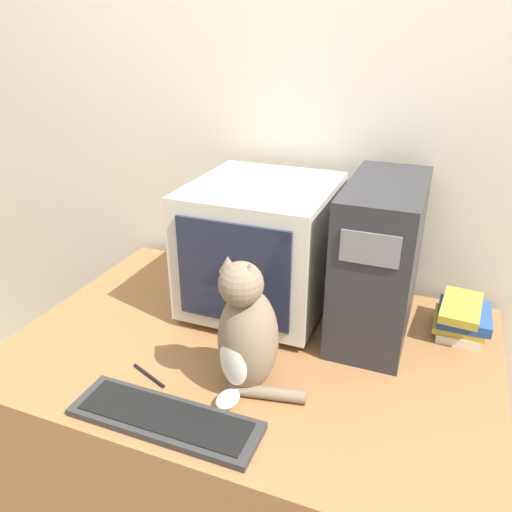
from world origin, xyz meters
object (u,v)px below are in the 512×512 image
(keyboard, at_px, (165,419))
(book_stack, at_px, (461,318))
(crt_monitor, at_px, (262,246))
(computer_tower, at_px, (379,259))
(pen, at_px, (149,375))
(cat, at_px, (247,335))

(keyboard, distance_m, book_stack, 0.93)
(crt_monitor, distance_m, computer_tower, 0.37)
(crt_monitor, height_order, keyboard, crt_monitor)
(book_stack, height_order, pen, book_stack)
(computer_tower, bearing_deg, cat, -121.57)
(keyboard, distance_m, cat, 0.28)
(crt_monitor, xyz_separation_m, computer_tower, (0.37, 0.00, 0.02))
(keyboard, bearing_deg, crt_monitor, 88.30)
(computer_tower, bearing_deg, pen, -137.58)
(crt_monitor, relative_size, book_stack, 2.21)
(book_stack, xyz_separation_m, pen, (-0.78, -0.54, -0.05))
(crt_monitor, height_order, pen, crt_monitor)
(cat, distance_m, book_stack, 0.71)
(pen, bearing_deg, cat, 12.58)
(cat, xyz_separation_m, book_stack, (0.51, 0.48, -0.11))
(computer_tower, xyz_separation_m, book_stack, (0.26, 0.06, -0.18))
(computer_tower, relative_size, pen, 3.72)
(computer_tower, relative_size, keyboard, 0.99)
(book_stack, bearing_deg, keyboard, -134.07)
(keyboard, height_order, pen, keyboard)
(cat, height_order, pen, cat)
(crt_monitor, bearing_deg, computer_tower, 0.61)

